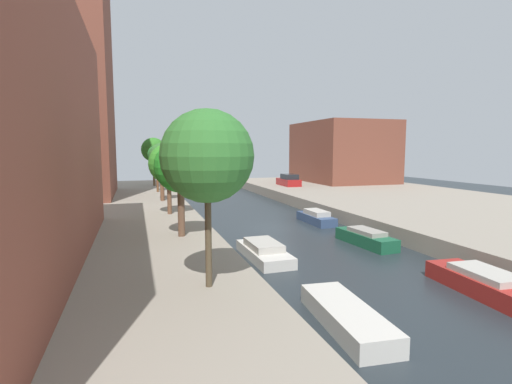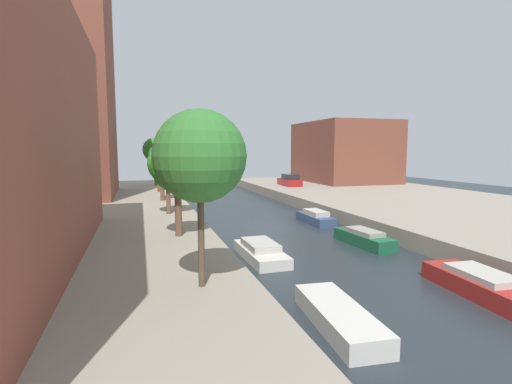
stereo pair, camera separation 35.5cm
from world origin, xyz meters
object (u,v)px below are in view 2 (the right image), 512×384
object	(u,v)px
street_tree_1	(177,167)
moored_boat_left_1	(339,317)
apartment_tower_far	(53,83)
street_tree_2	(168,164)
street_tree_4	(158,155)
street_tree_0	(200,157)
parked_car	(290,181)
moored_boat_right_3	(315,218)
street_tree_5	(155,150)
moored_boat_left_2	(261,251)
street_tree_3	(162,156)
moored_boat_right_1	(480,284)
low_block_right	(343,152)
moored_boat_right_2	(364,238)

from	to	relation	value
street_tree_1	moored_boat_left_1	xyz separation A→B (m)	(3.84, -9.46, -4.15)
apartment_tower_far	moored_boat_left_1	distance (m)	34.10
street_tree_2	street_tree_4	world-z (taller)	street_tree_4
apartment_tower_far	street_tree_0	xyz separation A→B (m)	(9.12, -27.62, -6.20)
parked_car	street_tree_4	bearing A→B (deg)	-171.09
moored_boat_right_3	street_tree_5	bearing A→B (deg)	114.43
moored_boat_left_2	moored_boat_right_3	distance (m)	10.04
street_tree_4	parked_car	world-z (taller)	street_tree_4
street_tree_3	parked_car	bearing A→B (deg)	31.84
moored_boat_right_1	low_block_right	bearing A→B (deg)	67.89
apartment_tower_far	street_tree_4	size ratio (longest dim) A/B	4.33
street_tree_5	moored_boat_right_2	xyz separation A→B (m)	(10.08, -29.54, -4.88)
street_tree_3	moored_boat_left_1	size ratio (longest dim) A/B	1.12
parked_car	street_tree_0	bearing A→B (deg)	-116.36
moored_boat_left_2	moored_boat_right_3	size ratio (longest dim) A/B	1.09
moored_boat_right_2	low_block_right	bearing A→B (deg)	62.64
street_tree_2	moored_boat_left_1	xyz separation A→B (m)	(3.84, -16.49, -4.07)
street_tree_4	street_tree_5	xyz separation A→B (m)	(0.00, 7.23, 0.49)
parked_car	moored_boat_left_2	xyz separation A→B (m)	(-11.74, -25.57, -1.23)
street_tree_2	moored_boat_right_1	world-z (taller)	street_tree_2
apartment_tower_far	low_block_right	size ratio (longest dim) A/B	1.54
street_tree_1	street_tree_5	world-z (taller)	street_tree_5
street_tree_0	street_tree_5	bearing A→B (deg)	90.00
low_block_right	moored_boat_left_2	world-z (taller)	low_block_right
street_tree_1	moored_boat_left_2	size ratio (longest dim) A/B	1.08
low_block_right	street_tree_3	size ratio (longest dim) A/B	2.75
street_tree_1	moored_boat_right_2	world-z (taller)	street_tree_1
apartment_tower_far	street_tree_5	world-z (taller)	apartment_tower_far
street_tree_2	street_tree_3	distance (m)	7.14
street_tree_4	moored_boat_right_2	world-z (taller)	street_tree_4
street_tree_0	street_tree_2	bearing A→B (deg)	90.00
street_tree_0	street_tree_4	distance (m)	28.88
street_tree_1	moored_boat_right_2	size ratio (longest dim) A/B	1.13
street_tree_0	moored_boat_right_1	world-z (taller)	street_tree_0
street_tree_0	street_tree_5	size ratio (longest dim) A/B	0.97
street_tree_1	street_tree_5	distance (m)	28.60
moored_boat_right_2	moored_boat_right_3	xyz separation A→B (m)	(0.26, 6.76, 0.00)
apartment_tower_far	moored_boat_right_2	xyz separation A→B (m)	(19.20, -21.05, -10.92)
low_block_right	street_tree_4	size ratio (longest dim) A/B	2.81
moored_boat_left_1	street_tree_3	bearing A→B (deg)	99.24
moored_boat_right_2	street_tree_4	bearing A→B (deg)	114.33
parked_car	moored_boat_left_1	bearing A→B (deg)	-109.35
moored_boat_left_1	moored_boat_right_1	world-z (taller)	moored_boat_right_1
street_tree_5	moored_boat_right_1	xyz separation A→B (m)	(10.14, -37.23, -4.89)
low_block_right	moored_boat_right_1	size ratio (longest dim) A/B	2.89
street_tree_4	moored_boat_right_2	bearing A→B (deg)	-65.67
street_tree_3	street_tree_4	world-z (taller)	street_tree_3
street_tree_0	street_tree_4	xyz separation A→B (m)	(0.00, 28.88, -0.33)
street_tree_1	street_tree_4	xyz separation A→B (m)	(0.00, 21.36, 0.34)
street_tree_1	street_tree_2	xyz separation A→B (m)	(0.00, 7.03, -0.08)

